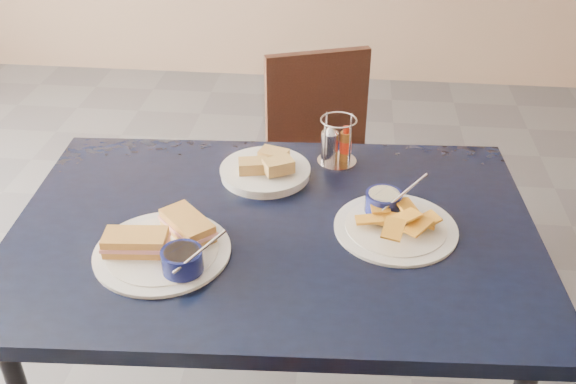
# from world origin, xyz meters

# --- Properties ---
(ground) EXTENTS (6.00, 6.00, 0.00)m
(ground) POSITION_xyz_m (0.00, 0.00, 0.00)
(ground) COLOR #4E4E53
(ground) RESTS_ON ground
(dining_table) EXTENTS (1.31, 0.91, 0.75)m
(dining_table) POSITION_xyz_m (-0.04, -0.22, 0.69)
(dining_table) COLOR black
(dining_table) RESTS_ON ground
(chair_far) EXTENTS (0.50, 0.50, 0.83)m
(chair_far) POSITION_xyz_m (0.06, 0.65, 0.48)
(chair_far) COLOR black
(chair_far) RESTS_ON ground
(sandwich_plate) EXTENTS (0.32, 0.31, 0.12)m
(sandwich_plate) POSITION_xyz_m (-0.27, -0.36, 0.77)
(sandwich_plate) COLOR white
(sandwich_plate) RESTS_ON dining_table
(plantain_plate) EXTENTS (0.29, 0.29, 0.12)m
(plantain_plate) POSITION_xyz_m (0.24, -0.19, 0.77)
(plantain_plate) COLOR white
(plantain_plate) RESTS_ON dining_table
(bread_basket) EXTENTS (0.24, 0.24, 0.07)m
(bread_basket) POSITION_xyz_m (-0.09, -0.00, 0.77)
(bread_basket) COLOR white
(bread_basket) RESTS_ON dining_table
(condiment_caddy) EXTENTS (0.11, 0.11, 0.14)m
(condiment_caddy) POSITION_xyz_m (0.09, 0.10, 0.81)
(condiment_caddy) COLOR silver
(condiment_caddy) RESTS_ON dining_table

